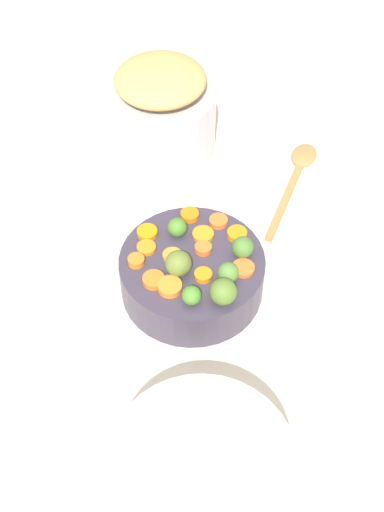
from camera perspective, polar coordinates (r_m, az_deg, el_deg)
tabletop at (r=1.15m, az=-2.87°, el=-3.67°), size 2.40×2.40×0.02m
serving_bowl_carrots at (r=1.13m, az=0.00°, el=-1.53°), size 0.23×0.23×0.07m
metal_pot at (r=1.35m, az=-2.47°, el=10.94°), size 0.20×0.20×0.13m
stuffing_mound at (r=1.30m, az=-2.61°, el=14.18°), size 0.17×0.17×0.06m
carrot_slice_0 at (r=1.09m, az=4.21°, el=-1.00°), size 0.04×0.04×0.01m
carrot_slice_1 at (r=1.07m, az=-3.15°, el=-1.96°), size 0.04×0.04×0.01m
carrot_slice_2 at (r=1.13m, az=0.91°, el=1.78°), size 0.05×0.05×0.01m
carrot_slice_3 at (r=1.11m, az=0.92°, el=0.64°), size 0.03×0.03×0.01m
carrot_slice_4 at (r=1.09m, az=-4.57°, el=-0.39°), size 0.03×0.03×0.01m
carrot_slice_5 at (r=1.13m, az=-3.67°, el=1.94°), size 0.04×0.04×0.01m
carrot_slice_6 at (r=1.06m, az=-1.59°, el=-2.42°), size 0.05×0.05×0.01m
carrot_slice_7 at (r=1.13m, az=3.70°, el=1.80°), size 0.04×0.04×0.01m
carrot_slice_8 at (r=1.15m, az=2.17°, el=2.86°), size 0.04×0.04×0.01m
carrot_slice_9 at (r=1.11m, az=-3.75°, el=0.68°), size 0.04×0.04×0.01m
carrot_slice_10 at (r=1.16m, az=-0.19°, el=3.38°), size 0.04×0.04×0.01m
carrot_slice_11 at (r=1.07m, az=0.93°, el=-1.57°), size 0.04×0.04×0.01m
carrot_slice_12 at (r=1.10m, az=-1.62°, el=0.04°), size 0.03×0.03×0.01m
brussels_sprout_0 at (r=1.07m, az=-1.12°, el=-0.61°), size 0.04×0.04×0.04m
brussels_sprout_1 at (r=1.09m, az=4.16°, el=0.73°), size 0.04×0.04×0.04m
brussels_sprout_2 at (r=1.12m, az=-1.21°, el=2.36°), size 0.03×0.03×0.03m
brussels_sprout_3 at (r=1.04m, az=-0.03°, el=-3.24°), size 0.03×0.03×0.03m
brussels_sprout_4 at (r=1.06m, az=2.98°, el=-1.36°), size 0.03×0.03×0.03m
brussels_sprout_5 at (r=1.03m, az=2.57°, el=-2.92°), size 0.04×0.04×0.04m
wooden_spoon at (r=1.35m, az=8.59°, el=6.86°), size 0.19×0.23×0.01m
casserole_dish at (r=0.94m, az=0.80°, el=-17.29°), size 0.24×0.24×0.09m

